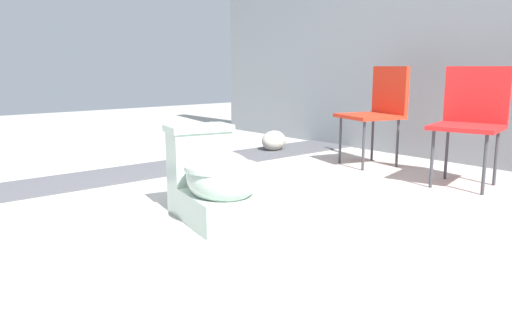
# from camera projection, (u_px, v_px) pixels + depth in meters

# --- Properties ---
(ground_plane) EXTENTS (14.00, 14.00, 0.00)m
(ground_plane) POSITION_uv_depth(u_px,v_px,m) (206.00, 211.00, 2.93)
(ground_plane) COLOR #A8A59E
(gravel_strip) EXTENTS (0.56, 8.00, 0.01)m
(gravel_strip) POSITION_uv_depth(u_px,v_px,m) (171.00, 167.00, 4.16)
(gravel_strip) COLOR #4C4C51
(gravel_strip) RESTS_ON ground
(building_wall) EXTENTS (7.00, 0.20, 2.60)m
(building_wall) POSITION_uv_depth(u_px,v_px,m) (508.00, 7.00, 3.98)
(building_wall) COLOR gray
(building_wall) RESTS_ON ground
(toilet) EXTENTS (0.69, 0.50, 0.52)m
(toilet) POSITION_uv_depth(u_px,v_px,m) (214.00, 181.00, 2.71)
(toilet) COLOR #B2C6B7
(toilet) RESTS_ON ground
(folding_chair_left) EXTENTS (0.55, 0.55, 0.83)m
(folding_chair_left) POSITION_uv_depth(u_px,v_px,m) (379.00, 105.00, 4.23)
(folding_chair_left) COLOR red
(folding_chair_left) RESTS_ON ground
(folding_chair_middle) EXTENTS (0.53, 0.53, 0.83)m
(folding_chair_middle) POSITION_uv_depth(u_px,v_px,m) (472.00, 113.00, 3.50)
(folding_chair_middle) COLOR red
(folding_chair_middle) RESTS_ON ground
(boulder_near) EXTENTS (0.32, 0.36, 0.20)m
(boulder_near) POSITION_uv_depth(u_px,v_px,m) (274.00, 141.00, 4.99)
(boulder_near) COLOR #ADA899
(boulder_near) RESTS_ON ground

